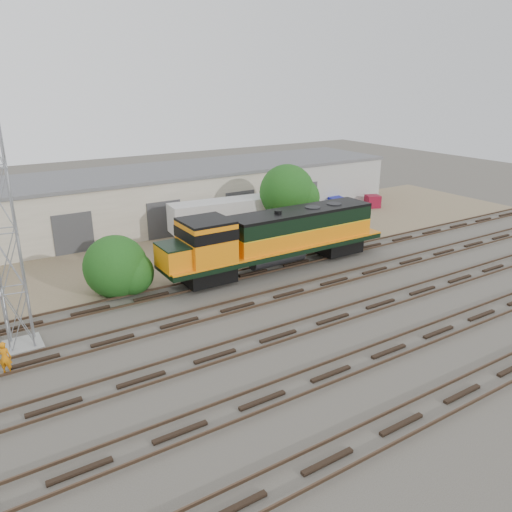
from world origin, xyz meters
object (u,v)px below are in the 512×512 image
locomotive (274,237)px  worker (5,358)px  semi_trailer (238,213)px  signal_tower (4,236)px

locomotive → worker: locomotive is taller
locomotive → worker: 19.83m
semi_trailer → signal_tower: bearing=-145.9°
locomotive → worker: (-19.18, -4.76, -1.69)m
signal_tower → worker: bearing=-115.2°
signal_tower → worker: signal_tower is taller
signal_tower → semi_trailer: (19.86, 10.81, -3.99)m
signal_tower → worker: 6.01m
worker → semi_trailer: (20.95, 13.11, 1.46)m
signal_tower → semi_trailer: 22.96m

